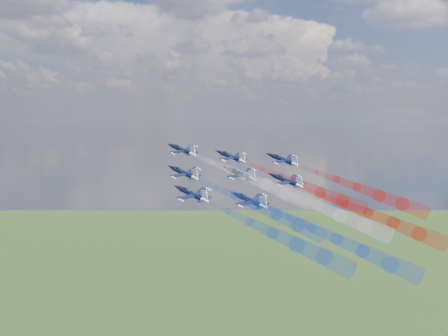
# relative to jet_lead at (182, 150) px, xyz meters

# --- Properties ---
(jet_lead) EXTENTS (15.88, 15.00, 8.02)m
(jet_lead) POSITION_rel_jet_lead_xyz_m (0.00, 0.00, 0.00)
(jet_lead) COLOR black
(trail_lead) EXTENTS (34.75, 23.43, 14.47)m
(trail_lead) POSITION_rel_jet_lead_xyz_m (20.53, -12.10, -6.31)
(trail_lead) COLOR white
(jet_inner_left) EXTENTS (15.88, 15.00, 8.02)m
(jet_inner_left) POSITION_rel_jet_lead_xyz_m (3.43, -12.63, -5.47)
(jet_inner_left) COLOR black
(trail_inner_left) EXTENTS (34.75, 23.43, 14.47)m
(trail_inner_left) POSITION_rel_jet_lead_xyz_m (23.96, -24.73, -11.78)
(trail_inner_left) COLOR blue
(jet_inner_right) EXTENTS (15.88, 15.00, 8.02)m
(jet_inner_right) POSITION_rel_jet_lead_xyz_m (14.03, 3.39, -2.07)
(jet_inner_right) COLOR black
(trail_inner_right) EXTENTS (34.75, 23.43, 14.47)m
(trail_inner_right) POSITION_rel_jet_lead_xyz_m (34.56, -8.71, -8.38)
(trail_inner_right) COLOR red
(jet_outer_left) EXTENTS (15.88, 15.00, 8.02)m
(jet_outer_left) POSITION_rel_jet_lead_xyz_m (8.80, -26.69, -9.17)
(jet_outer_left) COLOR black
(trail_outer_left) EXTENTS (34.75, 23.43, 14.47)m
(trail_outer_left) POSITION_rel_jet_lead_xyz_m (29.33, -38.79, -15.48)
(trail_outer_left) COLOR blue
(jet_center_third) EXTENTS (15.88, 15.00, 8.02)m
(jet_center_third) POSITION_rel_jet_lead_xyz_m (18.38, -9.72, -5.74)
(jet_center_third) COLOR black
(trail_center_third) EXTENTS (34.75, 23.43, 14.47)m
(trail_center_third) POSITION_rel_jet_lead_xyz_m (38.91, -21.83, -12.05)
(trail_center_third) COLOR white
(jet_outer_right) EXTENTS (15.88, 15.00, 8.02)m
(jet_outer_right) POSITION_rel_jet_lead_xyz_m (29.19, 5.36, -2.91)
(jet_outer_right) COLOR black
(trail_outer_right) EXTENTS (34.75, 23.43, 14.47)m
(trail_outer_right) POSITION_rel_jet_lead_xyz_m (49.72, -6.74, -9.22)
(trail_outer_right) COLOR red
(jet_rear_left) EXTENTS (15.88, 15.00, 8.02)m
(jet_rear_left) POSITION_rel_jet_lead_xyz_m (22.47, -22.66, -10.97)
(jet_rear_left) COLOR black
(trail_rear_left) EXTENTS (34.75, 23.43, 14.47)m
(trail_rear_left) POSITION_rel_jet_lead_xyz_m (43.00, -34.76, -17.28)
(trail_rear_left) COLOR blue
(jet_rear_right) EXTENTS (15.88, 15.00, 8.02)m
(jet_rear_right) POSITION_rel_jet_lead_xyz_m (30.84, -7.80, -7.61)
(jet_rear_right) COLOR black
(trail_rear_right) EXTENTS (34.75, 23.43, 14.47)m
(trail_rear_right) POSITION_rel_jet_lead_xyz_m (51.36, -19.90, -13.91)
(trail_rear_right) COLOR red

